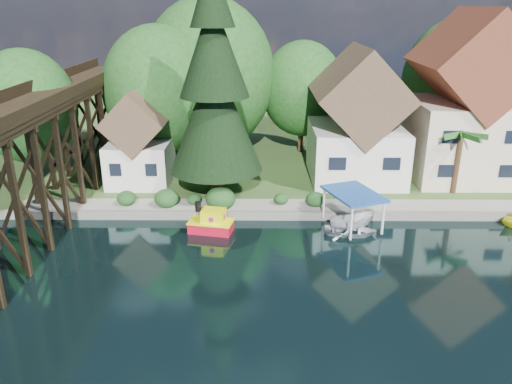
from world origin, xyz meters
TOP-DOWN VIEW (x-y plane):
  - ground at (0.00, 0.00)m, footprint 140.00×140.00m
  - bank at (0.00, 34.00)m, footprint 140.00×52.00m
  - seawall at (4.00, 8.00)m, footprint 60.00×0.40m
  - promenade at (6.00, 9.30)m, footprint 50.00×2.60m
  - trestle_bridge at (-16.00, 5.17)m, footprint 4.12×44.18m
  - house_left at (7.00, 16.00)m, footprint 7.64×8.64m
  - house_center at (16.00, 16.50)m, footprint 8.65×9.18m
  - shed at (-11.00, 14.50)m, footprint 5.09×5.40m
  - bg_trees at (1.00, 21.25)m, footprint 49.90×13.30m
  - shrubs at (-4.60, 9.26)m, footprint 15.76×2.47m
  - conifer at (-4.42, 11.54)m, footprint 7.04×7.04m
  - palm_tree at (14.23, 12.24)m, footprint 4.38×4.38m
  - tugboat at (-4.37, 5.92)m, footprint 3.24×2.18m
  - boat_white_a at (5.01, 5.56)m, footprint 3.79×2.92m
  - boat_canopy at (5.20, 6.34)m, footprint 4.25×5.01m

SIDE VIEW (x-z plane):
  - ground at x=0.00m, z-range 0.00..0.00m
  - bank at x=0.00m, z-range 0.00..0.50m
  - seawall at x=4.00m, z-range 0.00..0.62m
  - boat_white_a at x=5.01m, z-range 0.00..0.73m
  - promenade at x=6.00m, z-range 0.50..0.56m
  - tugboat at x=-4.37m, z-range -0.43..1.73m
  - boat_canopy at x=5.20m, z-range -0.19..2.53m
  - shrubs at x=-4.60m, z-range 0.38..2.08m
  - shed at x=-11.00m, z-range -0.10..7.75m
  - palm_tree at x=14.23m, z-range 2.47..7.76m
  - house_left at x=7.00m, z-range -0.37..10.65m
  - trestle_bridge at x=-16.00m, z-range 0.70..10.00m
  - house_center at x=16.00m, z-range -0.53..13.36m
  - bg_trees at x=1.00m, z-range 2.00..12.57m
  - conifer at x=-4.42m, z-range 0.18..17.51m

